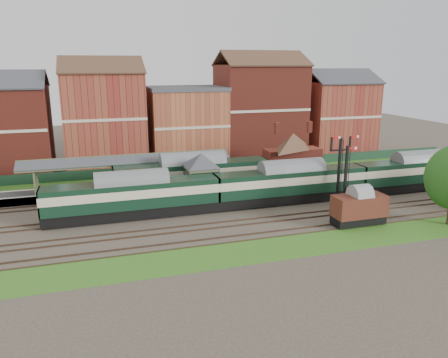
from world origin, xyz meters
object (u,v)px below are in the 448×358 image
object	(u,v)px
goods_van_a	(359,207)
semaphore_bracket	(339,167)
signal_box	(202,176)
dmu_train	(291,182)
platform_railcar	(193,175)

from	to	relation	value
goods_van_a	semaphore_bracket	bearing A→B (deg)	77.11
signal_box	dmu_train	distance (m)	10.71
semaphore_bracket	platform_railcar	size ratio (longest dim) A/B	0.42
semaphore_bracket	dmu_train	size ratio (longest dim) A/B	0.15
dmu_train	semaphore_bracket	bearing A→B (deg)	-27.21
semaphore_bracket	dmu_train	bearing A→B (deg)	152.79
platform_railcar	goods_van_a	world-z (taller)	platform_railcar
platform_railcar	goods_van_a	xyz separation A→B (m)	(13.86, -15.50, -0.72)
semaphore_bracket	dmu_train	world-z (taller)	semaphore_bracket
goods_van_a	signal_box	bearing A→B (deg)	137.89
platform_railcar	goods_van_a	distance (m)	20.81
semaphore_bracket	goods_van_a	size ratio (longest dim) A/B	1.49
signal_box	dmu_train	size ratio (longest dim) A/B	0.11
platform_railcar	dmu_train	bearing A→B (deg)	-31.79
signal_box	goods_van_a	bearing A→B (deg)	-42.11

